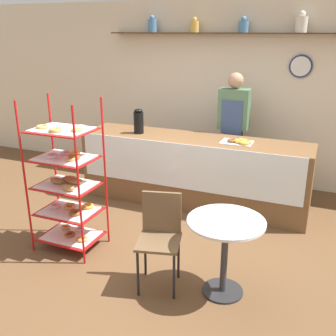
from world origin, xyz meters
TOP-DOWN VIEW (x-y plane):
  - ground_plane at (0.00, 0.00)m, footprint 14.00×14.00m
  - back_wall at (0.00, 2.50)m, footprint 10.00×0.30m
  - display_counter at (0.00, 1.34)m, footprint 3.06×0.68m
  - pastry_rack at (-0.84, -0.27)m, footprint 0.68×0.50m
  - person_worker at (0.39, 1.90)m, footprint 0.41×0.23m
  - cafe_table at (0.91, -0.42)m, footprint 0.68×0.68m
  - cafe_chair at (0.32, -0.48)m, footprint 0.46×0.46m
  - coffee_carafe at (-0.77, 1.28)m, footprint 0.13×0.13m
  - donut_tray_counter at (0.62, 1.30)m, footprint 0.39×0.29m

SIDE VIEW (x-z plane):
  - ground_plane at x=0.00m, z-range 0.00..0.00m
  - display_counter at x=0.00m, z-range 0.00..0.93m
  - cafe_chair at x=0.32m, z-range 0.10..0.98m
  - cafe_table at x=0.91m, z-range 0.18..0.91m
  - pastry_rack at x=-0.84m, z-range -0.08..1.56m
  - donut_tray_counter at x=0.62m, z-range 0.93..0.98m
  - person_worker at x=0.39m, z-range 0.09..1.82m
  - coffee_carafe at x=-0.77m, z-range 0.93..1.27m
  - back_wall at x=0.00m, z-range 0.02..2.72m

